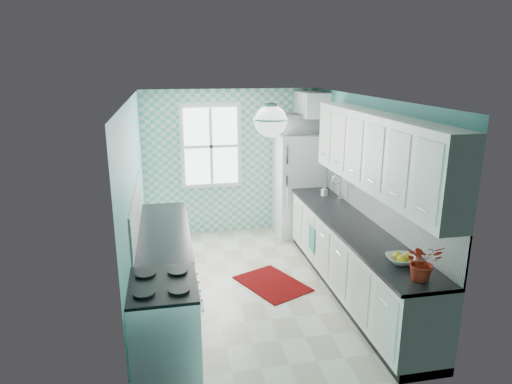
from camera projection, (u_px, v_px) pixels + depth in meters
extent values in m
cube|color=silver|center=(256.00, 286.00, 6.18)|extent=(3.00, 4.40, 0.02)
cube|color=white|center=(256.00, 97.00, 5.50)|extent=(3.00, 4.40, 0.02)
cube|color=#53A7A1|center=(231.00, 162.00, 7.92)|extent=(3.00, 0.02, 2.50)
cube|color=#53A7A1|center=(308.00, 272.00, 3.75)|extent=(3.00, 0.02, 2.50)
cube|color=#53A7A1|center=(135.00, 204.00, 5.56)|extent=(0.02, 4.40, 2.50)
cube|color=#53A7A1|center=(366.00, 191.00, 6.12)|extent=(0.02, 4.40, 2.50)
cube|color=#61C3AA|center=(231.00, 162.00, 7.90)|extent=(3.00, 0.01, 2.50)
cube|color=white|center=(211.00, 146.00, 7.74)|extent=(1.04, 0.05, 1.44)
cube|color=white|center=(211.00, 146.00, 7.72)|extent=(0.90, 0.02, 1.30)
cube|color=white|center=(378.00, 204.00, 5.76)|extent=(0.02, 3.60, 0.51)
cube|color=white|center=(137.00, 210.00, 5.50)|extent=(0.02, 2.15, 0.51)
cube|color=white|center=(377.00, 152.00, 5.35)|extent=(0.33, 3.20, 0.90)
cube|color=white|center=(311.00, 104.00, 7.54)|extent=(0.40, 0.74, 0.40)
cylinder|color=silver|center=(271.00, 106.00, 4.75)|extent=(0.14, 0.14, 0.04)
cylinder|color=silver|center=(271.00, 112.00, 4.77)|extent=(0.02, 0.02, 0.12)
sphere|color=white|center=(271.00, 121.00, 4.79)|extent=(0.34, 0.34, 0.34)
cube|color=white|center=(353.00, 260.00, 5.91)|extent=(0.60, 3.60, 0.90)
cube|color=black|center=(354.00, 226.00, 5.77)|extent=(0.63, 3.60, 0.04)
cube|color=white|center=(164.00, 265.00, 5.76)|extent=(0.60, 2.15, 0.90)
cube|color=black|center=(163.00, 230.00, 5.64)|extent=(0.63, 2.15, 0.04)
cube|color=white|center=(298.00, 185.00, 7.87)|extent=(0.77, 0.73, 1.77)
cube|color=silver|center=(305.00, 166.00, 7.41)|extent=(0.75, 0.01, 0.02)
cube|color=silver|center=(287.00, 155.00, 7.28)|extent=(0.03, 0.03, 0.30)
cube|color=silver|center=(286.00, 192.00, 7.45)|extent=(0.03, 0.03, 0.54)
cube|color=white|center=(165.00, 331.00, 4.27)|extent=(0.64, 0.80, 0.95)
cube|color=black|center=(162.00, 285.00, 4.14)|extent=(0.64, 0.80, 0.03)
cube|color=black|center=(199.00, 322.00, 4.31)|extent=(0.01, 0.53, 0.32)
cube|color=silver|center=(328.00, 203.00, 6.72)|extent=(0.53, 0.44, 0.12)
cylinder|color=silver|center=(340.00, 189.00, 6.70)|extent=(0.02, 0.02, 0.30)
torus|color=silver|center=(336.00, 177.00, 6.64)|extent=(0.16, 0.02, 0.16)
cube|color=maroon|center=(272.00, 284.00, 6.22)|extent=(1.02, 1.16, 0.02)
cube|color=teal|center=(312.00, 239.00, 6.54)|extent=(0.09, 0.24, 0.36)
imported|color=silver|center=(401.00, 259.00, 4.65)|extent=(0.33, 0.33, 0.07)
imported|color=#A2271A|center=(423.00, 262.00, 4.25)|extent=(0.35, 0.31, 0.37)
imported|color=#789CAB|center=(324.00, 191.00, 6.99)|extent=(0.09, 0.09, 0.16)
imported|color=silver|center=(300.00, 124.00, 7.58)|extent=(0.62, 0.43, 0.33)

